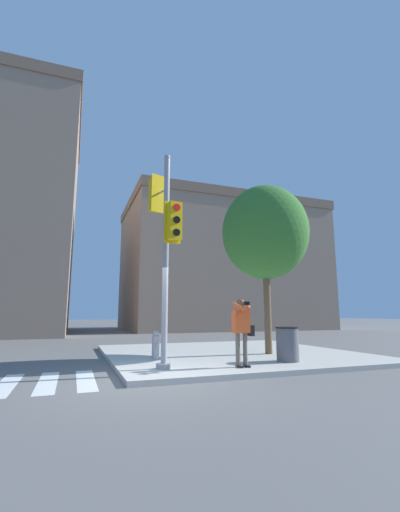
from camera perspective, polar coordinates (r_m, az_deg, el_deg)
The scene contains 9 objects.
ground_plane at distance 7.64m, azimuth -8.72°, elevation -20.00°, with size 160.00×160.00×0.00m, color slate.
sidewalk_corner at distance 12.04m, azimuth 4.90°, elevation -15.91°, with size 8.00×8.00×0.13m.
crosswalk_stripes at distance 8.20m, azimuth -29.57°, elevation -18.16°, with size 3.37×2.52×0.01m.
traffic_signal_pole at distance 8.54m, azimuth -5.86°, elevation 3.79°, with size 0.61×1.35×5.33m.
person_photographer at distance 8.62m, azimuth 7.00°, elevation -11.51°, with size 0.58×0.54×1.63m.
street_tree at distance 11.84m, azimuth 10.78°, elevation 3.85°, with size 2.90×2.90×5.60m.
fire_hydrant at distance 10.01m, azimuth -7.40°, elevation -14.51°, with size 0.21×0.27×0.80m.
trash_bin at distance 9.86m, azimuth 14.36°, elevation -14.01°, with size 0.63×0.63×0.91m.
building_right at distance 33.14m, azimuth 3.37°, elevation -1.84°, with size 17.84×11.82×11.68m.
Camera 1 is at (-1.54, -7.35, 1.39)m, focal length 24.00 mm.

